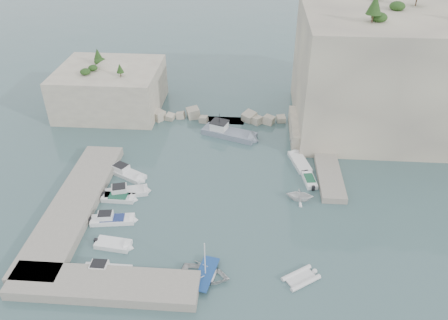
# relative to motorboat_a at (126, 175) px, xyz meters

# --- Properties ---
(ground) EXTENTS (400.00, 400.00, 0.00)m
(ground) POSITION_rel_motorboat_a_xyz_m (12.77, -6.03, 0.00)
(ground) COLOR #405E61
(ground) RESTS_ON ground
(cliff_east) EXTENTS (26.00, 22.00, 17.00)m
(cliff_east) POSITION_rel_motorboat_a_xyz_m (35.77, 16.97, 8.50)
(cliff_east) COLOR beige
(cliff_east) RESTS_ON ground
(cliff_terrace) EXTENTS (8.00, 10.00, 2.50)m
(cliff_terrace) POSITION_rel_motorboat_a_xyz_m (25.77, 11.97, 1.25)
(cliff_terrace) COLOR beige
(cliff_terrace) RESTS_ON ground
(outcrop_west) EXTENTS (16.00, 14.00, 7.00)m
(outcrop_west) POSITION_rel_motorboat_a_xyz_m (-7.23, 18.97, 3.50)
(outcrop_west) COLOR beige
(outcrop_west) RESTS_ON ground
(quay_west) EXTENTS (5.00, 24.00, 1.10)m
(quay_west) POSITION_rel_motorboat_a_xyz_m (-4.23, -7.03, 0.55)
(quay_west) COLOR #9E9689
(quay_west) RESTS_ON ground
(quay_south) EXTENTS (18.00, 4.00, 1.10)m
(quay_south) POSITION_rel_motorboat_a_xyz_m (2.77, -18.53, 0.55)
(quay_south) COLOR #9E9689
(quay_south) RESTS_ON ground
(ledge_east) EXTENTS (3.00, 16.00, 0.80)m
(ledge_east) POSITION_rel_motorboat_a_xyz_m (26.27, 3.97, 0.40)
(ledge_east) COLOR #9E9689
(ledge_east) RESTS_ON ground
(breakwater) EXTENTS (28.00, 3.00, 1.40)m
(breakwater) POSITION_rel_motorboat_a_xyz_m (11.77, 15.97, 0.70)
(breakwater) COLOR beige
(breakwater) RESTS_ON ground
(motorboat_a) EXTENTS (6.26, 4.53, 1.40)m
(motorboat_a) POSITION_rel_motorboat_a_xyz_m (0.00, 0.00, 0.00)
(motorboat_a) COLOR silver
(motorboat_a) RESTS_ON ground
(motorboat_b) EXTENTS (5.98, 3.32, 1.40)m
(motorboat_b) POSITION_rel_motorboat_a_xyz_m (1.06, -3.95, 0.00)
(motorboat_b) COLOR silver
(motorboat_b) RESTS_ON ground
(motorboat_c) EXTENTS (4.37, 1.68, 0.70)m
(motorboat_c) POSITION_rel_motorboat_a_xyz_m (0.40, -5.10, 0.00)
(motorboat_c) COLOR silver
(motorboat_c) RESTS_ON ground
(motorboat_d) EXTENTS (5.49, 2.32, 1.40)m
(motorboat_d) POSITION_rel_motorboat_a_xyz_m (0.86, -9.08, 0.00)
(motorboat_d) COLOR white
(motorboat_d) RESTS_ON ground
(motorboat_e) EXTENTS (4.24, 2.15, 0.70)m
(motorboat_e) POSITION_rel_motorboat_a_xyz_m (2.02, -12.86, 0.00)
(motorboat_e) COLOR white
(motorboat_e) RESTS_ON ground
(motorboat_f) EXTENTS (5.26, 1.62, 1.40)m
(motorboat_f) POSITION_rel_motorboat_a_xyz_m (2.50, -16.55, 0.00)
(motorboat_f) COLOR white
(motorboat_f) RESTS_ON ground
(rowboat) EXTENTS (5.52, 4.44, 1.02)m
(rowboat) POSITION_rel_motorboat_a_xyz_m (12.18, -16.33, 0.00)
(rowboat) COLOR silver
(rowboat) RESTS_ON ground
(inflatable_dinghy) EXTENTS (4.14, 3.65, 0.44)m
(inflatable_dinghy) POSITION_rel_motorboat_a_xyz_m (21.44, -15.93, 0.00)
(inflatable_dinghy) COLOR silver
(inflatable_dinghy) RESTS_ON ground
(tender_east_a) EXTENTS (3.54, 3.15, 1.72)m
(tender_east_a) POSITION_rel_motorboat_a_xyz_m (22.16, -3.53, 0.00)
(tender_east_a) COLOR white
(tender_east_a) RESTS_ON ground
(tender_east_b) EXTENTS (1.97, 4.08, 0.70)m
(tender_east_b) POSITION_rel_motorboat_a_xyz_m (23.66, 0.31, 0.00)
(tender_east_b) COLOR white
(tender_east_b) RESTS_ON ground
(tender_east_c) EXTENTS (3.19, 5.83, 0.70)m
(tender_east_c) POSITION_rel_motorboat_a_xyz_m (22.72, 4.39, 0.00)
(tender_east_c) COLOR silver
(tender_east_c) RESTS_ON ground
(tender_east_d) EXTENTS (4.45, 2.76, 1.61)m
(tender_east_d) POSITION_rel_motorboat_a_xyz_m (23.53, 8.35, 0.00)
(tender_east_d) COLOR white
(tender_east_d) RESTS_ON ground
(work_boat) EXTENTS (9.27, 5.49, 2.20)m
(work_boat) POSITION_rel_motorboat_a_xyz_m (12.73, 11.14, 0.00)
(work_boat) COLOR slate
(work_boat) RESTS_ON ground
(rowboat_mast) EXTENTS (0.10, 0.10, 4.20)m
(rowboat_mast) POSITION_rel_motorboat_a_xyz_m (12.18, -16.33, 2.61)
(rowboat_mast) COLOR white
(rowboat_mast) RESTS_ON rowboat
(vegetation) EXTENTS (53.48, 13.88, 13.40)m
(vegetation) POSITION_rel_motorboat_a_xyz_m (30.61, 18.37, 17.93)
(vegetation) COLOR #1E4219
(vegetation) RESTS_ON ground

